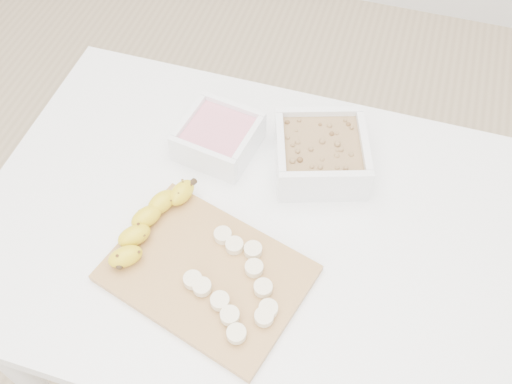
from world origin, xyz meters
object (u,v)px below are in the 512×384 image
(bowl_yogurt, at_px, (219,137))
(bowl_granola, at_px, (321,153))
(banana, at_px, (150,223))
(cutting_board, at_px, (207,273))
(table, at_px, (251,250))

(bowl_yogurt, distance_m, bowl_granola, 0.20)
(bowl_granola, bearing_deg, banana, -136.83)
(bowl_granola, relative_size, banana, 1.04)
(cutting_board, relative_size, banana, 1.58)
(table, bearing_deg, banana, -156.82)
(banana, bearing_deg, table, 50.46)
(bowl_yogurt, height_order, banana, bowl_yogurt)
(bowl_yogurt, distance_m, banana, 0.23)
(bowl_yogurt, bearing_deg, bowl_granola, 3.40)
(bowl_granola, distance_m, cutting_board, 0.31)
(table, xyz_separation_m, bowl_granola, (0.09, 0.16, 0.14))
(bowl_granola, bearing_deg, cutting_board, -114.23)
(bowl_granola, relative_size, cutting_board, 0.66)
(bowl_granola, bearing_deg, table, -117.80)
(table, height_order, bowl_yogurt, bowl_yogurt)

